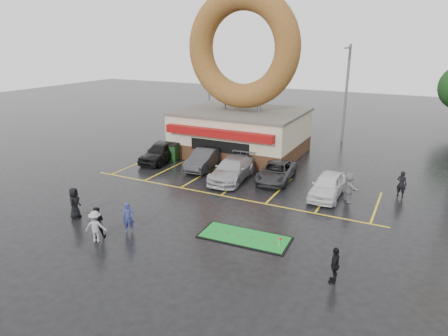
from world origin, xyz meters
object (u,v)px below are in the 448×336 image
at_px(car_grey, 276,172).
at_px(car_black, 161,152).
at_px(donut_shop, 241,101).
at_px(person_blue, 128,218).
at_px(putting_green, 245,237).
at_px(person_cameraman, 335,265).
at_px(dumpster, 167,152).
at_px(streetlight_mid, 346,91).
at_px(streetlight_left, 208,85).
at_px(car_white, 328,185).
at_px(car_dgrey, 205,159).
at_px(car_silver, 232,169).

bearing_deg(car_grey, car_black, 174.12).
distance_m(donut_shop, person_blue, 16.58).
bearing_deg(putting_green, person_cameraman, -20.50).
bearing_deg(person_cameraman, person_blue, -89.15).
height_order(car_black, dumpster, car_black).
bearing_deg(streetlight_mid, putting_green, -90.92).
height_order(donut_shop, person_cameraman, donut_shop).
distance_m(car_black, person_blue, 12.32).
relative_size(streetlight_mid, dumpster, 5.00).
height_order(car_grey, person_cameraman, person_cameraman).
distance_m(dumpster, putting_green, 14.65).
height_order(donut_shop, streetlight_left, donut_shop).
xyz_separation_m(donut_shop, car_white, (9.00, -6.71, -3.73)).
height_order(car_dgrey, car_grey, car_dgrey).
height_order(streetlight_mid, car_silver, streetlight_mid).
xyz_separation_m(streetlight_mid, dumpster, (-11.50, -12.51, -4.13)).
xyz_separation_m(car_black, putting_green, (11.27, -8.80, -0.75)).
bearing_deg(person_blue, person_cameraman, -34.92).
height_order(car_silver, person_blue, person_blue).
bearing_deg(car_grey, car_white, -24.83).
xyz_separation_m(car_dgrey, car_white, (9.65, -1.54, -0.02)).
height_order(streetlight_mid, car_dgrey, streetlight_mid).
bearing_deg(car_black, dumpster, 76.37).
distance_m(car_dgrey, car_silver, 3.28).
bearing_deg(car_black, person_blue, -65.71).
bearing_deg(car_silver, streetlight_left, 119.88).
xyz_separation_m(donut_shop, person_blue, (1.13, -16.13, -3.67)).
bearing_deg(person_blue, streetlight_mid, 39.66).
relative_size(streetlight_left, car_white, 2.09).
relative_size(car_black, person_cameraman, 3.00).
xyz_separation_m(donut_shop, car_silver, (2.34, -6.53, -3.70)).
bearing_deg(donut_shop, dumpster, -134.59).
distance_m(car_silver, putting_green, 8.69).
xyz_separation_m(car_silver, car_grey, (2.81, 1.19, -0.13)).
height_order(streetlight_left, car_dgrey, streetlight_left).
xyz_separation_m(car_black, car_white, (13.62, -1.47, -0.06)).
distance_m(car_black, putting_green, 14.32).
distance_m(streetlight_left, person_cameraman, 29.55).
height_order(person_cameraman, dumpster, person_cameraman).
height_order(person_blue, person_cameraman, person_blue).
relative_size(car_silver, person_blue, 3.30).
bearing_deg(putting_green, donut_shop, 115.33).
relative_size(streetlight_mid, car_silver, 1.72).
xyz_separation_m(person_blue, person_cameraman, (10.27, 0.31, -0.02)).
distance_m(car_black, car_silver, 7.08).
xyz_separation_m(car_grey, person_blue, (-4.01, -10.79, 0.16)).
xyz_separation_m(donut_shop, car_dgrey, (-0.64, -5.17, -3.71)).
height_order(dumpster, putting_green, dumpster).
xyz_separation_m(person_cameraman, putting_green, (-4.75, 1.78, -0.74)).
bearing_deg(streetlight_left, person_blue, -70.58).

